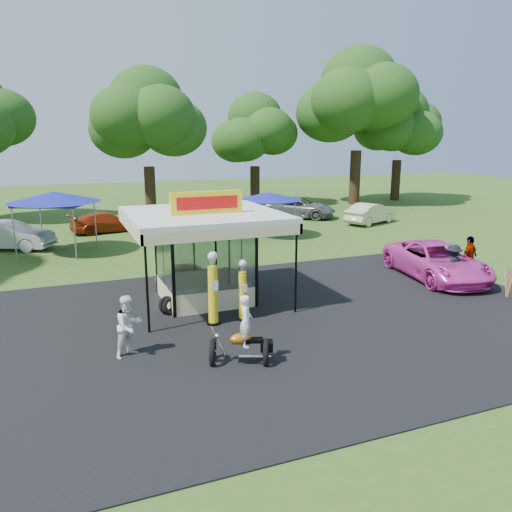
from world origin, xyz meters
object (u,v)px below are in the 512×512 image
object	(u,v)px
spectator_east_b	(469,257)
gas_station_kiosk	(204,255)
kiosk_car	(190,274)
spectator_west	(129,326)
bg_car_a	(9,236)
gas_pump_right	(243,291)
spectator_east_a	(453,265)
bg_car_e	(371,213)
pink_sedan	(437,261)
gas_pump_left	(213,290)
bg_car_d	(298,208)
motorcycle	(244,337)
tent_west	(54,198)
tent_east	(269,197)
bg_car_b	(106,222)

from	to	relation	value
spectator_east_b	gas_station_kiosk	bearing A→B (deg)	-24.38
kiosk_car	spectator_west	xyz separation A→B (m)	(-3.33, -6.23, 0.41)
bg_car_a	gas_pump_right	bearing A→B (deg)	-125.94
spectator_east_a	bg_car_e	xyz separation A→B (m)	(5.93, 14.54, -0.14)
pink_sedan	spectator_east_b	world-z (taller)	spectator_east_b
gas_pump_left	spectator_west	size ratio (longest dim) A/B	1.41
gas_station_kiosk	spectator_east_a	distance (m)	10.27
gas_station_kiosk	gas_pump_right	distance (m)	2.72
gas_station_kiosk	bg_car_a	xyz separation A→B (m)	(-7.57, 12.61, -1.00)
kiosk_car	pink_sedan	xyz separation A→B (m)	(10.23, -3.01, 0.31)
kiosk_car	bg_car_d	size ratio (longest dim) A/B	0.50
motorcycle	bg_car_d	distance (m)	26.02
spectator_east_b	pink_sedan	bearing A→B (deg)	-36.81
spectator_east_a	tent_west	size ratio (longest dim) A/B	0.38
tent_east	kiosk_car	bearing A→B (deg)	-130.10
motorcycle	bg_car_e	xyz separation A→B (m)	(16.51, 18.27, -0.04)
kiosk_car	tent_west	world-z (taller)	tent_west
gas_pump_left	bg_car_d	bearing A→B (deg)	56.76
gas_pump_left	bg_car_d	world-z (taller)	gas_pump_left
tent_west	pink_sedan	bearing A→B (deg)	-36.91
gas_pump_left	tent_west	xyz separation A→B (m)	(-4.61, 13.26, 1.77)
spectator_west	bg_car_d	size ratio (longest dim) A/B	0.31
spectator_east_b	tent_east	xyz separation A→B (m)	(-4.41, 12.00, 1.58)
gas_pump_right	tent_east	size ratio (longest dim) A/B	0.54
bg_car_e	tent_east	xyz separation A→B (m)	(-8.79, -1.84, 1.77)
pink_sedan	tent_west	xyz separation A→B (m)	(-15.28, 11.48, 2.19)
gas_pump_left	kiosk_car	xyz separation A→B (m)	(0.45, 4.79, -0.72)
motorcycle	tent_east	bearing A→B (deg)	86.03
spectator_west	bg_car_b	world-z (taller)	spectator_west
motorcycle	spectator_west	world-z (taller)	motorcycle
spectator_west	spectator_east_a	xyz separation A→B (m)	(13.37, 2.06, -0.01)
gas_pump_right	kiosk_car	bearing A→B (deg)	97.04
bg_car_a	tent_west	bearing A→B (deg)	-101.88
spectator_west	bg_car_d	bearing A→B (deg)	22.11
gas_station_kiosk	bg_car_b	xyz separation A→B (m)	(-2.08, 16.11, -1.13)
pink_sedan	bg_car_b	bearing A→B (deg)	135.64
pink_sedan	spectator_west	size ratio (longest dim) A/B	3.20
kiosk_car	motorcycle	bearing A→B (deg)	176.09
bg_car_b	tent_west	distance (m)	6.61
gas_pump_right	tent_east	xyz separation A→B (m)	(6.60, 13.28, 1.49)
tent_east	spectator_east_b	bearing A→B (deg)	-69.83
bg_car_d	tent_east	xyz separation A→B (m)	(-5.15, -6.19, 1.73)
spectator_west	bg_car_a	xyz separation A→B (m)	(-4.23, 16.63, -0.11)
gas_pump_right	kiosk_car	world-z (taller)	gas_pump_right
spectator_east_b	bg_car_d	bearing A→B (deg)	-110.47
gas_pump_left	tent_east	distance (m)	15.41
gas_station_kiosk	spectator_west	size ratio (longest dim) A/B	3.04
spectator_west	tent_west	xyz separation A→B (m)	(-1.73, 14.70, 2.09)
spectator_east_b	tent_west	world-z (taller)	tent_west
gas_pump_left	bg_car_a	bearing A→B (deg)	115.09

